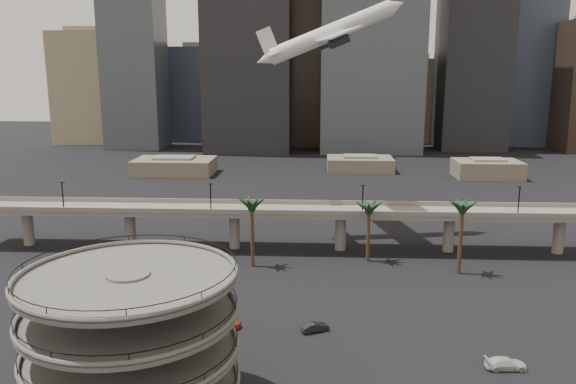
{
  "coord_description": "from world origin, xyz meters",
  "views": [
    {
      "loc": [
        5.81,
        -56.51,
        36.14
      ],
      "look_at": [
        1.52,
        28.0,
        17.9
      ],
      "focal_mm": 35.0,
      "sensor_mm": 36.0,
      "label": 1
    }
  ],
  "objects_px": {
    "car_b": "(315,327)",
    "car_a": "(226,321)",
    "airborne_jet": "(331,33)",
    "overpass": "(287,215)",
    "parking_ramp": "(132,332)",
    "car_c": "(506,363)"
  },
  "relations": [
    {
      "from": "airborne_jet",
      "to": "car_a",
      "type": "bearing_deg",
      "value": -120.29
    },
    {
      "from": "airborne_jet",
      "to": "car_b",
      "type": "xyz_separation_m",
      "value": [
        -2.72,
        -50.64,
        -43.41
      ]
    },
    {
      "from": "car_b",
      "to": "overpass",
      "type": "bearing_deg",
      "value": -15.95
    },
    {
      "from": "car_c",
      "to": "car_a",
      "type": "bearing_deg",
      "value": 71.96
    },
    {
      "from": "parking_ramp",
      "to": "car_c",
      "type": "xyz_separation_m",
      "value": [
        42.56,
        12.17,
        -9.1
      ]
    },
    {
      "from": "car_c",
      "to": "overpass",
      "type": "bearing_deg",
      "value": 29.57
    },
    {
      "from": "overpass",
      "to": "airborne_jet",
      "type": "bearing_deg",
      "value": 56.28
    },
    {
      "from": "car_b",
      "to": "car_a",
      "type": "bearing_deg",
      "value": 61.0
    },
    {
      "from": "overpass",
      "to": "car_b",
      "type": "height_order",
      "value": "overpass"
    },
    {
      "from": "car_b",
      "to": "car_c",
      "type": "height_order",
      "value": "car_c"
    },
    {
      "from": "parking_ramp",
      "to": "car_c",
      "type": "bearing_deg",
      "value": 15.96
    },
    {
      "from": "overpass",
      "to": "car_b",
      "type": "xyz_separation_m",
      "value": [
        5.89,
        -37.74,
        -6.68
      ]
    },
    {
      "from": "car_a",
      "to": "car_b",
      "type": "relative_size",
      "value": 1.13
    },
    {
      "from": "parking_ramp",
      "to": "car_a",
      "type": "relative_size",
      "value": 4.88
    },
    {
      "from": "overpass",
      "to": "car_c",
      "type": "relative_size",
      "value": 25.75
    },
    {
      "from": "overpass",
      "to": "airborne_jet",
      "type": "height_order",
      "value": "airborne_jet"
    },
    {
      "from": "overpass",
      "to": "car_a",
      "type": "height_order",
      "value": "overpass"
    },
    {
      "from": "car_a",
      "to": "car_c",
      "type": "height_order",
      "value": "car_a"
    },
    {
      "from": "parking_ramp",
      "to": "car_b",
      "type": "height_order",
      "value": "parking_ramp"
    },
    {
      "from": "overpass",
      "to": "airborne_jet",
      "type": "xyz_separation_m",
      "value": [
        8.6,
        12.89,
        36.73
      ]
    },
    {
      "from": "overpass",
      "to": "airborne_jet",
      "type": "distance_m",
      "value": 39.86
    },
    {
      "from": "parking_ramp",
      "to": "overpass",
      "type": "bearing_deg",
      "value": 77.57
    }
  ]
}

